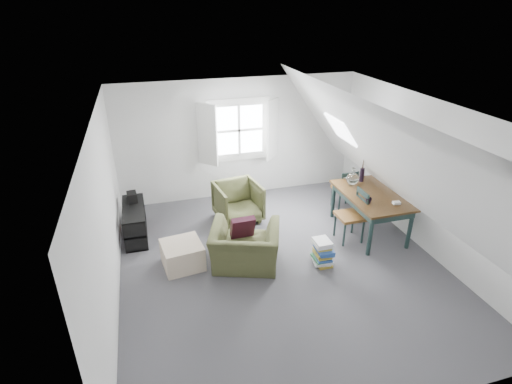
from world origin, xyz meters
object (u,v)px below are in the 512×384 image
object	(u,v)px
dining_table	(371,199)
dining_chair_near	(352,215)
media_shelf	(135,224)
dining_chair_far	(345,189)
magazine_stack	(323,252)
armchair_near	(245,265)
armchair_far	(239,219)
ottoman	(182,255)

from	to	relation	value
dining_table	dining_chair_near	size ratio (longest dim) A/B	1.63
dining_chair_near	media_shelf	xyz separation A→B (m)	(-3.66, 1.14, -0.23)
dining_chair_far	magazine_stack	distance (m)	2.03
dining_chair_far	armchair_near	bearing A→B (deg)	22.37
armchair_far	dining_chair_far	xyz separation A→B (m)	(2.16, -0.18, 0.45)
dining_table	armchair_near	bearing A→B (deg)	-167.85
armchair_far	media_shelf	size ratio (longest dim) A/B	0.74
armchair_near	armchair_far	distance (m)	1.49
dining_table	dining_chair_near	distance (m)	0.49
magazine_stack	armchair_far	bearing A→B (deg)	117.87
media_shelf	dining_chair_far	bearing A→B (deg)	-5.53
ottoman	magazine_stack	bearing A→B (deg)	-15.07
armchair_near	ottoman	world-z (taller)	ottoman
magazine_stack	ottoman	bearing A→B (deg)	164.93
dining_chair_far	dining_table	bearing A→B (deg)	85.08
armchair_far	ottoman	world-z (taller)	ottoman
dining_table	armchair_far	bearing A→B (deg)	156.51
ottoman	dining_chair_near	bearing A→B (deg)	-0.52
dining_table	dining_chair_near	bearing A→B (deg)	-158.01
armchair_near	armchair_far	world-z (taller)	armchair_far
dining_chair_far	media_shelf	distance (m)	4.08
ottoman	media_shelf	bearing A→B (deg)	122.40
ottoman	magazine_stack	distance (m)	2.24
armchair_near	media_shelf	distance (m)	2.18
armchair_near	media_shelf	bearing A→B (deg)	-19.64
magazine_stack	dining_chair_near	bearing A→B (deg)	35.04
dining_chair_far	media_shelf	xyz separation A→B (m)	(-4.08, 0.08, -0.19)
dining_chair_far	armchair_far	bearing A→B (deg)	-10.66
armchair_far	magazine_stack	size ratio (longest dim) A/B	1.90
dining_table	dining_chair_near	xyz separation A→B (m)	(-0.43, -0.15, -0.17)
dining_table	magazine_stack	world-z (taller)	dining_table
media_shelf	dining_chair_near	bearing A→B (deg)	-21.71
armchair_near	dining_chair_far	distance (m)	2.77
dining_table	media_shelf	bearing A→B (deg)	169.56
armchair_near	dining_chair_far	bearing A→B (deg)	-131.95
armchair_far	media_shelf	xyz separation A→B (m)	(-1.92, -0.10, 0.26)
armchair_near	media_shelf	xyz separation A→B (m)	(-1.67, 1.37, 0.26)
armchair_far	media_shelf	distance (m)	1.94
ottoman	dining_table	world-z (taller)	dining_table
ottoman	armchair_far	bearing A→B (deg)	44.92
armchair_near	dining_chair_near	xyz separation A→B (m)	(1.99, 0.24, 0.49)
dining_chair_near	armchair_far	bearing A→B (deg)	-135.20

